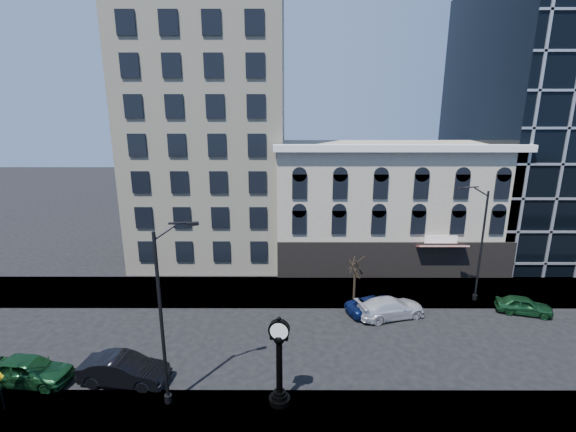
{
  "coord_description": "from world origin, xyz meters",
  "views": [
    {
      "loc": [
        2.06,
        -25.37,
        16.08
      ],
      "look_at": [
        2.0,
        4.0,
        8.0
      ],
      "focal_mm": 26.0,
      "sensor_mm": 36.0,
      "label": 1
    }
  ],
  "objects_px": {
    "car_near_a": "(29,370)",
    "car_near_b": "(124,370)",
    "street_clock": "(279,365)",
    "street_lamp_near": "(172,267)"
  },
  "relations": [
    {
      "from": "street_clock",
      "to": "car_near_a",
      "type": "xyz_separation_m",
      "value": [
        -14.79,
        1.79,
        -1.63
      ]
    },
    {
      "from": "street_clock",
      "to": "car_near_a",
      "type": "height_order",
      "value": "street_clock"
    },
    {
      "from": "street_lamp_near",
      "to": "car_near_b",
      "type": "xyz_separation_m",
      "value": [
        -3.77,
        1.5,
        -7.11
      ]
    },
    {
      "from": "car_near_a",
      "to": "car_near_b",
      "type": "height_order",
      "value": "car_near_b"
    },
    {
      "from": "street_lamp_near",
      "to": "car_near_b",
      "type": "height_order",
      "value": "street_lamp_near"
    },
    {
      "from": "street_clock",
      "to": "street_lamp_near",
      "type": "bearing_deg",
      "value": -174.69
    },
    {
      "from": "car_near_b",
      "to": "car_near_a",
      "type": "bearing_deg",
      "value": 97.31
    },
    {
      "from": "street_clock",
      "to": "street_lamp_near",
      "type": "relative_size",
      "value": 0.5
    },
    {
      "from": "street_lamp_near",
      "to": "car_near_a",
      "type": "bearing_deg",
      "value": 146.71
    },
    {
      "from": "street_lamp_near",
      "to": "street_clock",
      "type": "bearing_deg",
      "value": -27.68
    }
  ]
}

